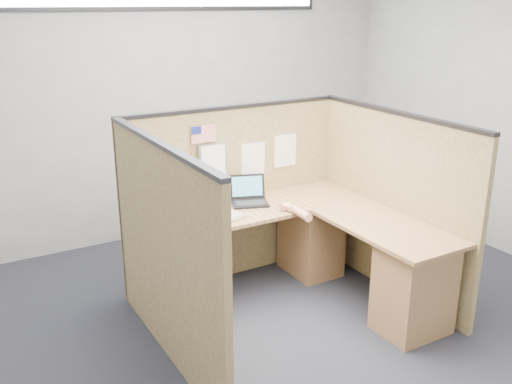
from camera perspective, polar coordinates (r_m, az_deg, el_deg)
floor at (r=4.51m, az=4.12°, el=-12.85°), size 5.00×5.00×0.00m
wall_back at (r=5.92m, az=-8.04°, el=9.16°), size 5.00×0.00×5.00m
cubicle_partitions at (r=4.50m, az=1.29°, el=-2.02°), size 2.06×1.83×1.53m
l_desk at (r=4.63m, az=4.13°, el=-6.49°), size 1.95×1.75×0.73m
laptop at (r=4.81m, az=-0.96°, el=-0.44°), size 0.36×0.38×0.22m
keyboard at (r=4.38m, az=-3.76°, el=-2.94°), size 0.51×0.30×0.03m
mouse at (r=4.64m, az=3.06°, el=-1.59°), size 0.11×0.07×0.04m
hand_forearm at (r=4.54m, az=4.07°, el=-1.89°), size 0.10×0.36×0.08m
blue_poster at (r=4.47m, az=-12.08°, el=4.27°), size 0.16×0.02×0.22m
american_flag at (r=4.64m, az=-5.55°, el=5.58°), size 0.22×0.01×0.38m
file_holder at (r=4.72m, az=-4.40°, el=2.94°), size 0.25×0.05×0.32m
paper_left at (r=4.94m, az=-0.28°, el=3.32°), size 0.22×0.01×0.28m
paper_right at (r=5.10m, az=2.93°, el=4.15°), size 0.23×0.01×0.29m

